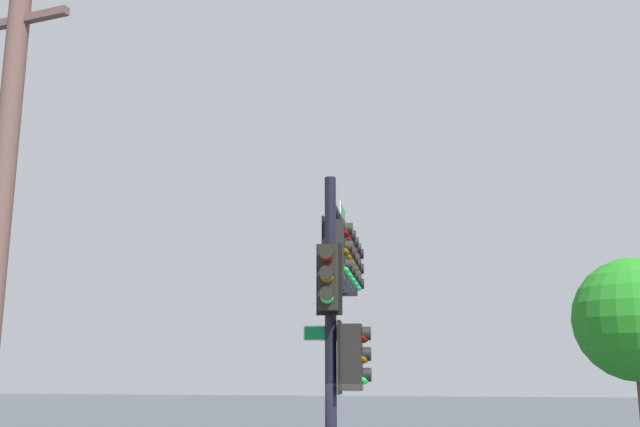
% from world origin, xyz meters
% --- Properties ---
extents(signal_pole_assembly, '(4.83, 1.15, 6.07)m').
position_xyz_m(signal_pole_assembly, '(1.34, -0.03, 4.31)').
color(signal_pole_assembly, black).
rests_on(signal_pole_assembly, ground_plane).
extents(tree_near, '(3.62, 3.62, 5.95)m').
position_xyz_m(tree_near, '(10.14, -7.58, 4.13)').
color(tree_near, brown).
rests_on(tree_near, ground_plane).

